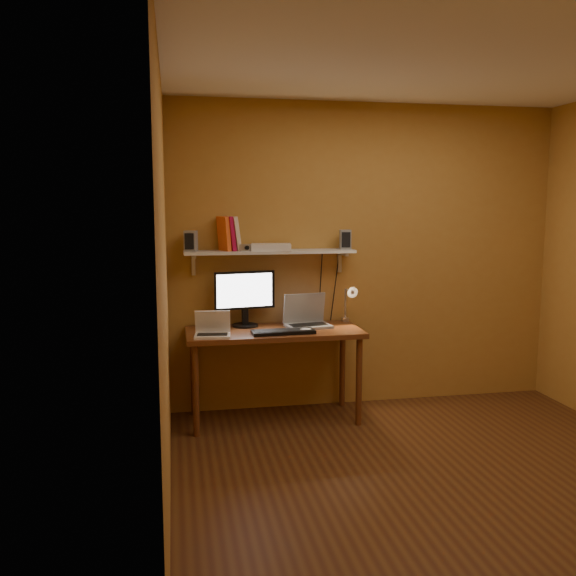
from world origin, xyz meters
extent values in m
cube|color=#553116|center=(0.00, 0.00, -0.01)|extent=(3.40, 3.20, 0.02)
cube|color=silver|center=(0.00, 0.00, 2.61)|extent=(3.40, 3.20, 0.02)
cube|color=#AE7B35|center=(0.00, 1.61, 1.30)|extent=(3.40, 0.02, 2.60)
cube|color=#AE7B35|center=(-1.71, 0.00, 1.30)|extent=(0.02, 3.20, 2.60)
cube|color=maroon|center=(-0.87, 1.28, 0.73)|extent=(1.40, 0.60, 0.04)
cylinder|color=maroon|center=(-1.51, 1.04, 0.35)|extent=(0.05, 0.05, 0.71)
cylinder|color=maroon|center=(-0.23, 1.04, 0.35)|extent=(0.05, 0.05, 0.71)
cylinder|color=maroon|center=(-1.51, 1.52, 0.35)|extent=(0.05, 0.05, 0.71)
cylinder|color=maroon|center=(-0.23, 1.52, 0.35)|extent=(0.05, 0.05, 0.71)
cube|color=silver|center=(-0.87, 1.47, 1.36)|extent=(1.40, 0.25, 0.02)
cube|color=silver|center=(-1.49, 1.58, 1.26)|extent=(0.03, 0.03, 0.18)
cube|color=silver|center=(-0.25, 1.58, 1.26)|extent=(0.03, 0.03, 0.18)
cylinder|color=black|center=(-1.08, 1.46, 0.76)|extent=(0.25, 0.25, 0.02)
cube|color=black|center=(-1.08, 1.46, 0.84)|extent=(0.05, 0.05, 0.16)
cube|color=black|center=(-1.08, 1.46, 1.05)|extent=(0.50, 0.11, 0.31)
cube|color=white|center=(-1.08, 1.45, 1.05)|extent=(0.46, 0.08, 0.27)
cube|color=gray|center=(-0.57, 1.33, 0.76)|extent=(0.39, 0.30, 0.02)
cube|color=black|center=(-0.57, 1.33, 0.77)|extent=(0.32, 0.18, 0.00)
cube|color=gray|center=(-0.59, 1.44, 0.89)|extent=(0.36, 0.11, 0.25)
cube|color=#111436|center=(-0.59, 1.44, 0.89)|extent=(0.32, 0.08, 0.21)
cube|color=white|center=(-1.37, 1.10, 0.76)|extent=(0.29, 0.21, 0.02)
cube|color=black|center=(-1.37, 1.10, 0.77)|extent=(0.24, 0.13, 0.00)
cube|color=white|center=(-1.36, 1.16, 0.86)|extent=(0.27, 0.10, 0.18)
cube|color=black|center=(-1.36, 1.16, 0.86)|extent=(0.24, 0.08, 0.15)
cube|color=black|center=(-0.82, 1.13, 0.76)|extent=(0.50, 0.18, 0.03)
ellipsoid|color=white|center=(-0.64, 1.12, 0.77)|extent=(0.11, 0.07, 0.04)
cube|color=silver|center=(-0.21, 1.52, 0.74)|extent=(0.05, 0.06, 0.08)
cylinder|color=silver|center=(-0.21, 1.52, 0.89)|extent=(0.02, 0.02, 0.28)
cylinder|color=silver|center=(-0.21, 1.44, 1.03)|extent=(0.01, 0.16, 0.01)
cone|color=silver|center=(-0.21, 1.36, 1.03)|extent=(0.09, 0.09, 0.09)
sphere|color=#FFE0A5|center=(-0.21, 1.34, 1.03)|extent=(0.04, 0.04, 0.04)
cube|color=gray|center=(-1.51, 1.48, 1.46)|extent=(0.11, 0.11, 0.16)
cube|color=gray|center=(-0.23, 1.48, 1.46)|extent=(0.10, 0.10, 0.16)
cube|color=orange|center=(-1.24, 1.48, 1.51)|extent=(0.11, 0.19, 0.28)
cube|color=#A70C3B|center=(-1.20, 1.48, 1.51)|extent=(0.12, 0.20, 0.28)
cube|color=beige|center=(-1.16, 1.48, 1.51)|extent=(0.13, 0.20, 0.28)
cube|color=silver|center=(-1.07, 1.40, 1.40)|extent=(0.10, 0.05, 0.06)
cylinder|color=black|center=(-1.07, 1.39, 1.40)|extent=(0.04, 0.03, 0.03)
cube|color=white|center=(-0.86, 1.46, 1.40)|extent=(0.35, 0.26, 0.05)
camera|label=1|loc=(-1.65, -3.45, 1.75)|focal=38.00mm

